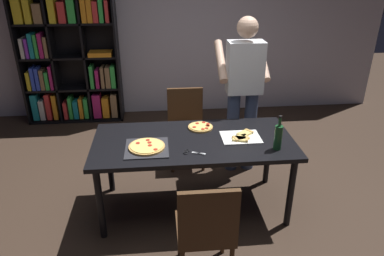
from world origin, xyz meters
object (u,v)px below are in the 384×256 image
bookshelf (69,59)px  kitchen_scissors (191,152)px  pepperoni_pizza_on_tray (147,147)px  person_serving_pizza (243,87)px  chair_near_camera (206,228)px  chair_far_side (186,122)px  wine_bottle (278,137)px  second_pizza_plain (200,127)px  dining_table (194,147)px

bookshelf → kitchen_scissors: (1.54, -2.61, -0.18)m
pepperoni_pizza_on_tray → person_serving_pizza: bearing=38.8°
chair_near_camera → chair_far_side: bearing=90.0°
kitchen_scissors → bookshelf: bearing=120.5°
wine_bottle → second_pizza_plain: 0.80m
pepperoni_pizza_on_tray → wine_bottle: wine_bottle is taller
bookshelf → kitchen_scissors: bookshelf is taller
chair_near_camera → kitchen_scissors: bearing=94.0°
chair_near_camera → bookshelf: size_ratio=0.46×
chair_near_camera → person_serving_pizza: (0.61, 1.63, 0.49)m
chair_far_side → person_serving_pizza: 0.81m
dining_table → person_serving_pizza: person_serving_pizza is taller
dining_table → chair_far_side: chair_far_side is taller
pepperoni_pizza_on_tray → kitchen_scissors: 0.39m
dining_table → wine_bottle: (0.71, -0.24, 0.19)m
dining_table → chair_near_camera: bearing=-90.0°
chair_near_camera → kitchen_scissors: chair_near_camera is taller
bookshelf → chair_far_side: bearing=-42.4°
chair_near_camera → person_serving_pizza: bearing=69.4°
person_serving_pizza → wine_bottle: 0.96m
chair_near_camera → bookshelf: bookshelf is taller
chair_far_side → wine_bottle: bearing=-58.6°
dining_table → bookshelf: 2.87m
chair_far_side → wine_bottle: (0.71, -1.17, 0.36)m
person_serving_pizza → kitchen_scissors: (-0.66, -0.95, -0.24)m
chair_near_camera → person_serving_pizza: size_ratio=0.51×
wine_bottle → second_pizza_plain: bearing=141.7°
chair_far_side → wine_bottle: size_ratio=2.85×
wine_bottle → chair_near_camera: bearing=-136.2°
chair_near_camera → chair_far_side: 1.85m
chair_near_camera → kitchen_scissors: 0.73m
chair_near_camera → wine_bottle: (0.71, 0.68, 0.36)m
bookshelf → second_pizza_plain: bookshelf is taller
chair_near_camera → chair_far_side: same height
pepperoni_pizza_on_tray → second_pizza_plain: size_ratio=1.56×
person_serving_pizza → kitchen_scissors: 1.18m
wine_bottle → kitchen_scissors: 0.77m
chair_near_camera → wine_bottle: bearing=43.8°
bookshelf → second_pizza_plain: 2.72m
chair_far_side → bookshelf: (-1.59, 1.45, 0.42)m
pepperoni_pizza_on_tray → wine_bottle: bearing=-5.6°
person_serving_pizza → wine_bottle: bearing=-84.1°
dining_table → second_pizza_plain: 0.28m
pepperoni_pizza_on_tray → kitchen_scissors: (0.38, -0.11, -0.01)m
dining_table → chair_far_side: size_ratio=2.05×
chair_far_side → kitchen_scissors: size_ratio=4.55×
dining_table → second_pizza_plain: second_pizza_plain is taller
kitchen_scissors → second_pizza_plain: second_pizza_plain is taller
bookshelf → kitchen_scissors: bearing=-59.5°
bookshelf → person_serving_pizza: size_ratio=1.11×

